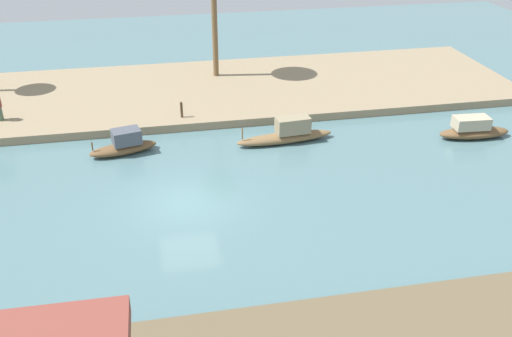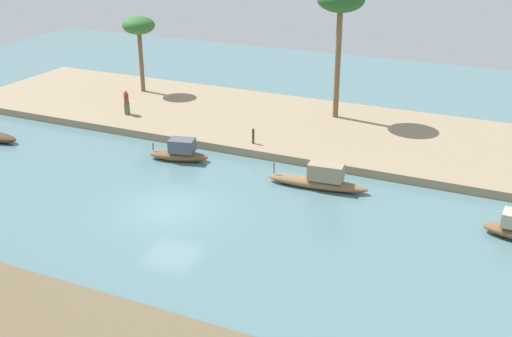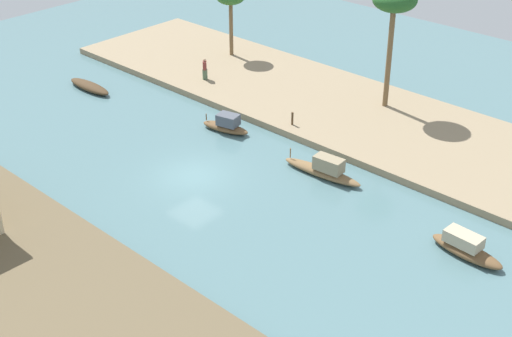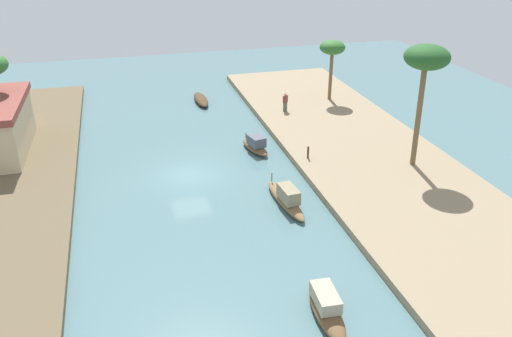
# 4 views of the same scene
# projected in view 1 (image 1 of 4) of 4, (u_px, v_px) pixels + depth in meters

# --- Properties ---
(river_water) EXTENTS (67.49, 67.49, 0.00)m
(river_water) POSITION_uv_depth(u_px,v_px,m) (187.00, 203.00, 23.80)
(river_water) COLOR slate
(river_water) RESTS_ON ground
(riverbank_left) EXTENTS (42.46, 10.64, 0.45)m
(riverbank_left) POSITION_uv_depth(u_px,v_px,m) (169.00, 93.00, 34.52)
(riverbank_left) COLOR #937F60
(riverbank_left) RESTS_ON ground
(sampan_downstream_large) EXTENTS (5.11, 1.36, 1.31)m
(sampan_downstream_large) POSITION_uv_depth(u_px,v_px,m) (287.00, 134.00, 28.81)
(sampan_downstream_large) COLOR brown
(sampan_downstream_large) RESTS_ON river_water
(sampan_with_red_awning) EXTENTS (3.41, 1.71, 1.22)m
(sampan_with_red_awning) POSITION_uv_depth(u_px,v_px,m) (124.00, 145.00, 27.69)
(sampan_with_red_awning) COLOR brown
(sampan_with_red_awning) RESTS_ON river_water
(sampan_near_left_bank) EXTENTS (3.78, 1.31, 1.16)m
(sampan_near_left_bank) POSITION_uv_depth(u_px,v_px,m) (473.00, 130.00, 29.28)
(sampan_near_left_bank) COLOR brown
(sampan_near_left_bank) RESTS_ON river_water
(mooring_post) EXTENTS (0.14, 0.14, 0.86)m
(mooring_post) POSITION_uv_depth(u_px,v_px,m) (182.00, 110.00, 30.53)
(mooring_post) COLOR #4C3823
(mooring_post) RESTS_ON riverbank_left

